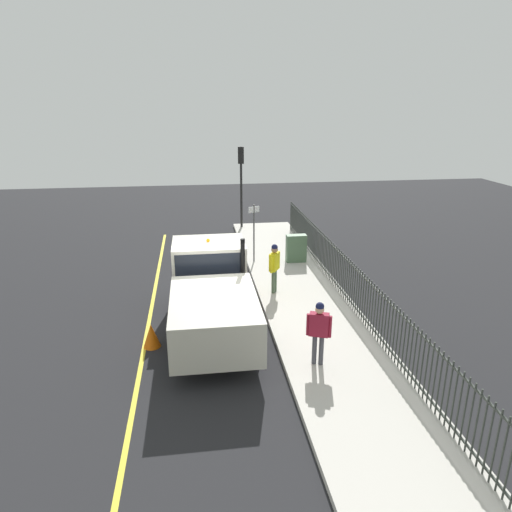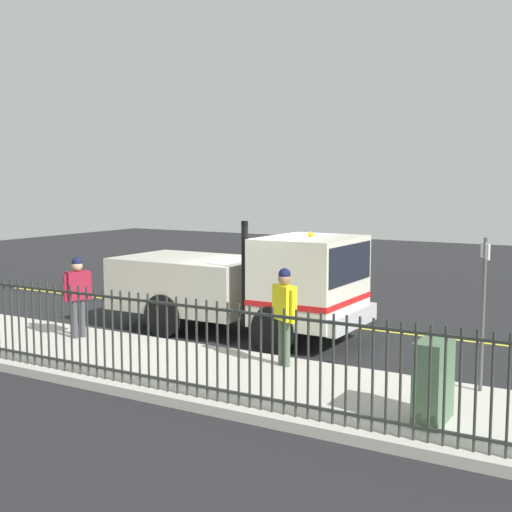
{
  "view_description": "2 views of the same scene",
  "coord_description": "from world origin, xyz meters",
  "px_view_note": "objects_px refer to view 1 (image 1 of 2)",
  "views": [
    {
      "loc": [
        -0.48,
        -12.84,
        6.48
      ],
      "look_at": [
        1.48,
        1.37,
        1.66
      ],
      "focal_mm": 32.19,
      "sensor_mm": 36.0,
      "label": 1
    },
    {
      "loc": [
        12.6,
        7.36,
        3.44
      ],
      "look_at": [
        0.68,
        0.32,
        1.89
      ],
      "focal_mm": 47.67,
      "sensor_mm": 36.0,
      "label": 2
    }
  ],
  "objects_px": {
    "worker_standing": "(274,263)",
    "pedestrian_distant": "(319,327)",
    "traffic_light_near": "(241,171)",
    "work_truck": "(211,288)",
    "street_sign": "(254,227)",
    "utility_cabinet": "(296,248)",
    "traffic_cone": "(152,335)"
  },
  "relations": [
    {
      "from": "worker_standing",
      "to": "street_sign",
      "type": "bearing_deg",
      "value": -144.73
    },
    {
      "from": "worker_standing",
      "to": "work_truck",
      "type": "bearing_deg",
      "value": -17.95
    },
    {
      "from": "worker_standing",
      "to": "pedestrian_distant",
      "type": "xyz_separation_m",
      "value": [
        0.28,
        -4.73,
        -0.03
      ]
    },
    {
      "from": "work_truck",
      "to": "traffic_light_near",
      "type": "height_order",
      "value": "traffic_light_near"
    },
    {
      "from": "work_truck",
      "to": "street_sign",
      "type": "distance_m",
      "value": 5.7
    },
    {
      "from": "worker_standing",
      "to": "pedestrian_distant",
      "type": "distance_m",
      "value": 4.74
    },
    {
      "from": "work_truck",
      "to": "pedestrian_distant",
      "type": "xyz_separation_m",
      "value": [
        2.54,
        -2.76,
        -0.04
      ]
    },
    {
      "from": "traffic_cone",
      "to": "street_sign",
      "type": "relative_size",
      "value": 0.28
    },
    {
      "from": "street_sign",
      "to": "pedestrian_distant",
      "type": "bearing_deg",
      "value": -86.13
    },
    {
      "from": "worker_standing",
      "to": "traffic_light_near",
      "type": "bearing_deg",
      "value": -148.11
    },
    {
      "from": "utility_cabinet",
      "to": "street_sign",
      "type": "xyz_separation_m",
      "value": [
        -1.73,
        0.26,
        0.93
      ]
    },
    {
      "from": "worker_standing",
      "to": "utility_cabinet",
      "type": "relative_size",
      "value": 1.53
    },
    {
      "from": "work_truck",
      "to": "pedestrian_distant",
      "type": "distance_m",
      "value": 3.75
    },
    {
      "from": "worker_standing",
      "to": "traffic_cone",
      "type": "relative_size",
      "value": 2.55
    },
    {
      "from": "traffic_light_near",
      "to": "street_sign",
      "type": "bearing_deg",
      "value": 96.98
    },
    {
      "from": "work_truck",
      "to": "traffic_cone",
      "type": "distance_m",
      "value": 2.2
    },
    {
      "from": "work_truck",
      "to": "street_sign",
      "type": "bearing_deg",
      "value": 69.38
    },
    {
      "from": "pedestrian_distant",
      "to": "traffic_light_near",
      "type": "bearing_deg",
      "value": 112.91
    },
    {
      "from": "pedestrian_distant",
      "to": "utility_cabinet",
      "type": "relative_size",
      "value": 1.48
    },
    {
      "from": "worker_standing",
      "to": "street_sign",
      "type": "relative_size",
      "value": 0.73
    },
    {
      "from": "worker_standing",
      "to": "street_sign",
      "type": "distance_m",
      "value": 3.38
    },
    {
      "from": "pedestrian_distant",
      "to": "traffic_light_near",
      "type": "distance_m",
      "value": 13.86
    },
    {
      "from": "worker_standing",
      "to": "traffic_cone",
      "type": "distance_m",
      "value": 5.06
    },
    {
      "from": "pedestrian_distant",
      "to": "work_truck",
      "type": "bearing_deg",
      "value": 153.58
    },
    {
      "from": "work_truck",
      "to": "utility_cabinet",
      "type": "bearing_deg",
      "value": 53.57
    },
    {
      "from": "worker_standing",
      "to": "traffic_light_near",
      "type": "xyz_separation_m",
      "value": [
        -0.18,
        8.98,
        1.89
      ]
    },
    {
      "from": "street_sign",
      "to": "work_truck",
      "type": "bearing_deg",
      "value": -110.48
    },
    {
      "from": "utility_cabinet",
      "to": "traffic_cone",
      "type": "distance_m",
      "value": 8.17
    },
    {
      "from": "worker_standing",
      "to": "utility_cabinet",
      "type": "height_order",
      "value": "worker_standing"
    },
    {
      "from": "worker_standing",
      "to": "pedestrian_distant",
      "type": "bearing_deg",
      "value": 34.2
    },
    {
      "from": "worker_standing",
      "to": "traffic_light_near",
      "type": "height_order",
      "value": "traffic_light_near"
    },
    {
      "from": "traffic_light_near",
      "to": "work_truck",
      "type": "bearing_deg",
      "value": 87.14
    }
  ]
}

